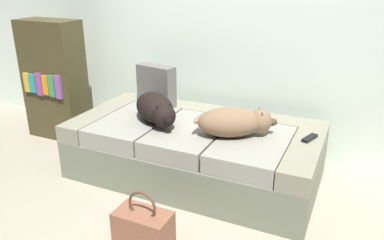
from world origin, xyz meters
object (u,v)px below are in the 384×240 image
dog_dark (156,109)px  tv_remote (310,138)px  throw_pillow (156,85)px  bookshelf (55,80)px  couch (195,150)px  dog_tan (235,122)px  handbag (144,230)px

dog_dark → tv_remote: 1.12m
throw_pillow → tv_remote: bearing=-8.9°
bookshelf → couch: bearing=-6.7°
dog_tan → handbag: bearing=-106.7°
couch → handbag: couch is taller
throw_pillow → dog_tan: bearing=-23.3°
couch → throw_pillow: throw_pillow is taller
tv_remote → throw_pillow: (-1.30, 0.20, 0.16)m
tv_remote → bookshelf: bearing=-163.7°
handbag → tv_remote: bearing=53.0°
dog_tan → dog_dark: bearing=179.7°
tv_remote → bookshelf: (-2.34, 0.11, 0.11)m
throw_pillow → bookshelf: size_ratio=0.31×
dog_dark → tv_remote: dog_dark is taller
dog_dark → dog_tan: bearing=-0.3°
throw_pillow → handbag: 1.39m
couch → bookshelf: size_ratio=1.67×
dog_tan → bookshelf: bookshelf is taller
bookshelf → throw_pillow: bearing=5.2°
couch → handbag: 0.91m
throw_pillow → handbag: (0.57, -1.18, -0.47)m
bookshelf → dog_dark: bearing=-11.7°
throw_pillow → couch: bearing=-29.5°
couch → dog_tan: 0.47m
dog_dark → throw_pillow: (-0.20, 0.35, 0.07)m
couch → bookshelf: 1.57m
dog_dark → handbag: 0.99m
bookshelf → dog_tan: bearing=-7.9°
throw_pillow → bookshelf: bookshelf is taller
dog_tan → handbag: 0.95m
couch → throw_pillow: 0.67m
tv_remote → bookshelf: size_ratio=0.14×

